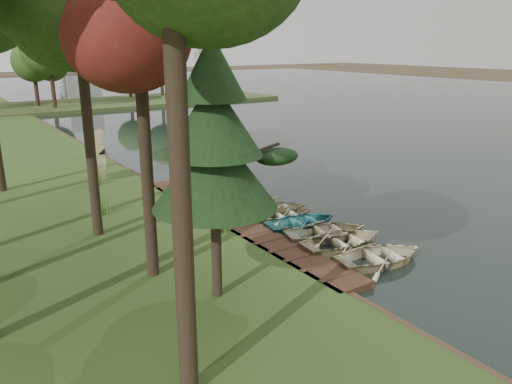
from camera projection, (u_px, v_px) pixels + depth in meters
ground at (260, 219)px, 23.78m from camera, size 300.00×300.00×0.00m
water at (379, 118)px, 55.77m from camera, size 130.00×200.00×0.05m
boardwalk at (232, 223)px, 22.87m from camera, size 1.60×16.00×0.30m
peninsula at (100, 104)px, 67.68m from camera, size 50.00×14.00×0.45m
far_trees at (70, 57)px, 64.12m from camera, size 45.60×5.60×8.80m
bridge at (27, 48)px, 123.58m from camera, size 95.90×4.00×8.60m
building_a at (76, 41)px, 148.42m from camera, size 10.00×8.00×18.00m
rowboat_0 at (381, 254)px, 18.78m from camera, size 4.02×3.19×0.75m
rowboat_1 at (343, 239)px, 20.22m from camera, size 3.97×3.02×0.77m
rowboat_2 at (327, 230)px, 21.19m from camera, size 4.21×3.49×0.76m
rowboat_3 at (303, 221)px, 22.40m from camera, size 3.75×2.88×0.72m
rowboat_4 at (283, 213)px, 23.57m from camera, size 3.48×2.75×0.65m
rowboat_5 at (278, 207)px, 24.43m from camera, size 3.55×2.95×0.64m
rowboat_6 at (249, 199)px, 25.65m from camera, size 3.62×3.12×0.63m
rowboat_7 at (240, 193)px, 26.39m from camera, size 4.17×3.34×0.77m
stored_rowboat at (104, 175)px, 29.34m from camera, size 3.28×2.55×0.63m
tree_2 at (137, 22)px, 15.08m from camera, size 3.60×3.60×10.05m
tree_4 at (78, 18)px, 18.66m from camera, size 4.49×4.49×10.66m
pine_tree at (214, 141)px, 14.57m from camera, size 3.80×3.80×8.07m
reeds_0 at (223, 221)px, 21.41m from camera, size 0.60×0.60×0.86m
reeds_1 at (226, 221)px, 21.19m from camera, size 0.60×0.60×0.96m
reeds_2 at (105, 205)px, 23.39m from camera, size 0.60×0.60×0.94m
reeds_3 at (98, 175)px, 28.39m from camera, size 0.60×0.60×1.15m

